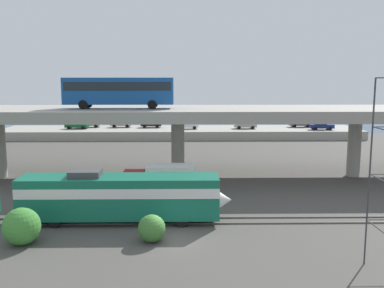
% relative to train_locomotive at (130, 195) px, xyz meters
% --- Properties ---
extents(ground_plane, '(260.00, 260.00, 0.00)m').
position_rel_train_locomotive_xyz_m(ground_plane, '(3.53, -4.00, -2.19)').
color(ground_plane, '#4C4944').
extents(rail_strip_near, '(110.00, 0.12, 0.12)m').
position_rel_train_locomotive_xyz_m(rail_strip_near, '(3.53, -0.70, -2.13)').
color(rail_strip_near, '#59544C').
rests_on(rail_strip_near, ground_plane).
extents(rail_strip_far, '(110.00, 0.12, 0.12)m').
position_rel_train_locomotive_xyz_m(rail_strip_far, '(3.53, 0.70, -2.13)').
color(rail_strip_far, '#59544C').
rests_on(rail_strip_far, ground_plane).
extents(train_locomotive, '(16.51, 3.04, 4.18)m').
position_rel_train_locomotive_xyz_m(train_locomotive, '(0.00, 0.00, 0.00)').
color(train_locomotive, '#14664C').
rests_on(train_locomotive, ground_plane).
extents(highway_overpass, '(96.00, 12.02, 7.93)m').
position_rel_train_locomotive_xyz_m(highway_overpass, '(3.53, 16.00, 4.92)').
color(highway_overpass, '#9E998E').
rests_on(highway_overpass, ground_plane).
extents(transit_bus_on_overpass, '(12.00, 2.68, 3.40)m').
position_rel_train_locomotive_xyz_m(transit_bus_on_overpass, '(-2.90, 15.08, 7.80)').
color(transit_bus_on_overpass, '#14478C').
rests_on(transit_bus_on_overpass, highway_overpass).
extents(service_truck_west, '(6.80, 2.46, 3.04)m').
position_rel_train_locomotive_xyz_m(service_truck_west, '(2.07, 7.52, -0.56)').
color(service_truck_west, maroon).
rests_on(service_truck_west, ground_plane).
extents(pier_parking_lot, '(69.07, 11.77, 1.61)m').
position_rel_train_locomotive_xyz_m(pier_parking_lot, '(3.53, 51.00, -1.39)').
color(pier_parking_lot, '#9E998E').
rests_on(pier_parking_lot, ground_plane).
extents(parked_car_0, '(4.27, 1.97, 1.50)m').
position_rel_train_locomotive_xyz_m(parked_car_0, '(16.13, 50.20, 0.19)').
color(parked_car_0, '#9E998C').
rests_on(parked_car_0, pier_parking_lot).
extents(parked_car_1, '(4.03, 1.89, 1.50)m').
position_rel_train_locomotive_xyz_m(parked_car_1, '(4.97, 50.06, 0.19)').
color(parked_car_1, silver).
rests_on(parked_car_1, pier_parking_lot).
extents(parked_car_2, '(4.45, 1.83, 1.50)m').
position_rel_train_locomotive_xyz_m(parked_car_2, '(30.27, 48.11, 0.19)').
color(parked_car_2, navy).
rests_on(parked_car_2, pier_parking_lot).
extents(parked_car_3, '(4.39, 1.94, 1.50)m').
position_rel_train_locomotive_xyz_m(parked_car_3, '(-14.75, 53.25, 0.19)').
color(parked_car_3, '#9E998C').
rests_on(parked_car_3, pier_parking_lot).
extents(parked_car_4, '(4.37, 1.96, 1.50)m').
position_rel_train_locomotive_xyz_m(parked_car_4, '(27.56, 52.82, 0.19)').
color(parked_car_4, '#515459').
rests_on(parked_car_4, pier_parking_lot).
extents(parked_car_5, '(4.15, 1.84, 1.50)m').
position_rel_train_locomotive_xyz_m(parked_car_5, '(-8.45, 53.07, 0.19)').
color(parked_car_5, '#9E998C').
rests_on(parked_car_5, pier_parking_lot).
extents(parked_car_6, '(4.02, 1.99, 1.50)m').
position_rel_train_locomotive_xyz_m(parked_car_6, '(-2.41, 52.55, 0.19)').
color(parked_car_6, black).
rests_on(parked_car_6, pier_parking_lot).
extents(parked_car_7, '(4.33, 1.93, 1.50)m').
position_rel_train_locomotive_xyz_m(parked_car_7, '(-16.57, 50.51, 0.19)').
color(parked_car_7, '#0C4C26').
rests_on(parked_car_7, pier_parking_lot).
extents(harbor_water, '(140.00, 36.00, 0.01)m').
position_rel_train_locomotive_xyz_m(harbor_water, '(3.53, 74.00, -2.19)').
color(harbor_water, '#2D5170').
rests_on(harbor_water, ground_plane).
extents(shrub_left, '(2.55, 2.55, 2.55)m').
position_rel_train_locomotive_xyz_m(shrub_left, '(-6.78, -4.59, -0.92)').
color(shrub_left, '#3D8635').
rests_on(shrub_left, ground_plane).
extents(shrub_right, '(1.92, 1.92, 1.92)m').
position_rel_train_locomotive_xyz_m(shrub_right, '(2.03, -4.25, -1.23)').
color(shrub_right, '#3B7130').
rests_on(shrub_right, ground_plane).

